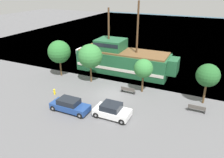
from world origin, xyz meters
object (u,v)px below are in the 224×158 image
object	(u,v)px
pirate_ship	(123,60)
moored_boat_dockside	(112,48)
moored_boat_outer	(94,52)
parked_car_curb_mid	(112,111)
bench_promenade_east	(128,90)
bench_promenade_west	(197,108)
parked_car_curb_front	(70,105)
fire_hydrant	(54,91)

from	to	relation	value
pirate_ship	moored_boat_dockside	world-z (taller)	pirate_ship
moored_boat_outer	parked_car_curb_mid	world-z (taller)	moored_boat_outer
bench_promenade_east	moored_boat_outer	bearing A→B (deg)	133.29
pirate_ship	moored_boat_outer	size ratio (longest dim) A/B	2.04
bench_promenade_east	bench_promenade_west	bearing A→B (deg)	-7.14
moored_boat_dockside	moored_boat_outer	bearing A→B (deg)	-124.34
parked_car_curb_front	bench_promenade_west	world-z (taller)	parked_car_curb_front
pirate_ship	moored_boat_dockside	size ratio (longest dim) A/B	3.08
moored_boat_dockside	bench_promenade_west	distance (m)	25.27
parked_car_curb_front	fire_hydrant	bearing A→B (deg)	148.81
moored_boat_outer	bench_promenade_east	bearing A→B (deg)	-46.71
moored_boat_dockside	parked_car_curb_front	xyz separation A→B (m)	(5.55, -23.16, 0.07)
moored_boat_dockside	moored_boat_outer	world-z (taller)	moored_boat_dockside
pirate_ship	moored_boat_dockside	xyz separation A→B (m)	(-6.25, 9.56, -1.31)
pirate_ship	bench_promenade_west	world-z (taller)	pirate_ship
moored_boat_dockside	bench_promenade_west	xyz separation A→B (m)	(18.23, -17.51, -0.21)
moored_boat_dockside	fire_hydrant	distance (m)	20.72
moored_boat_dockside	parked_car_curb_front	size ratio (longest dim) A/B	1.16
parked_car_curb_front	bench_promenade_west	xyz separation A→B (m)	(12.68, 5.65, -0.28)
parked_car_curb_mid	fire_hydrant	bearing A→B (deg)	169.76
fire_hydrant	parked_car_curb_mid	bearing A→B (deg)	-10.24
bench_promenade_east	bench_promenade_west	xyz separation A→B (m)	(8.43, -1.06, 0.00)
pirate_ship	bench_promenade_east	xyz separation A→B (m)	(3.54, -6.89, -1.52)
moored_boat_dockside	fire_hydrant	size ratio (longest dim) A/B	6.63
moored_boat_outer	bench_promenade_east	distance (m)	17.78
fire_hydrant	pirate_ship	bearing A→B (deg)	66.57
pirate_ship	fire_hydrant	xyz separation A→B (m)	(-4.81, -11.11, -1.56)
pirate_ship	bench_promenade_east	size ratio (longest dim) A/B	8.58
fire_hydrant	bench_promenade_west	world-z (taller)	bench_promenade_west
fire_hydrant	bench_promenade_east	distance (m)	9.36
parked_car_curb_mid	fire_hydrant	xyz separation A→B (m)	(-8.78, 1.59, -0.34)
parked_car_curb_front	bench_promenade_east	xyz separation A→B (m)	(4.25, 6.71, -0.28)
parked_car_curb_mid	bench_promenade_east	distance (m)	5.83
parked_car_curb_front	parked_car_curb_mid	bearing A→B (deg)	10.90
moored_boat_outer	moored_boat_dockside	bearing A→B (deg)	55.66
pirate_ship	moored_boat_outer	distance (m)	10.65
bench_promenade_west	moored_boat_outer	bearing A→B (deg)	145.83
moored_boat_dockside	fire_hydrant	xyz separation A→B (m)	(1.44, -20.67, -0.25)
parked_car_curb_front	fire_hydrant	xyz separation A→B (m)	(-4.11, 2.49, -0.31)
pirate_ship	moored_boat_dockside	bearing A→B (deg)	123.19
parked_car_curb_mid	moored_boat_dockside	bearing A→B (deg)	114.67
pirate_ship	parked_car_curb_mid	xyz separation A→B (m)	(3.97, -12.69, -1.22)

